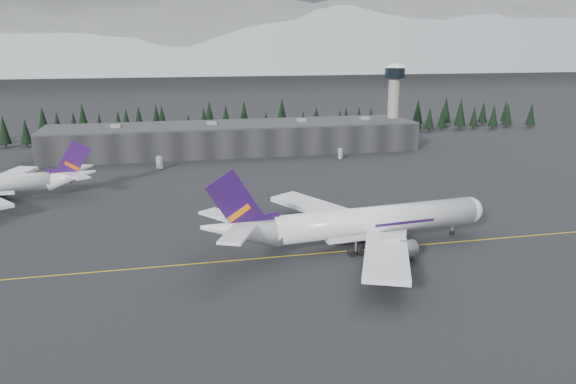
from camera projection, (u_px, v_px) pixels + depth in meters
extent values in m
plane|color=black|center=(307.00, 251.00, 129.84)|extent=(1400.00, 1400.00, 0.00)
cube|color=gold|center=(309.00, 254.00, 127.95)|extent=(400.00, 0.40, 0.02)
cube|color=black|center=(235.00, 139.00, 246.07)|extent=(160.00, 30.00, 12.00)
cube|color=#333335|center=(235.00, 124.00, 244.45)|extent=(160.00, 30.00, 0.60)
cylinder|color=gray|center=(393.00, 111.00, 262.38)|extent=(5.20, 5.20, 32.00)
cylinder|color=black|center=(395.00, 73.00, 257.93)|extent=(9.20, 9.20, 4.50)
cone|color=silver|center=(395.00, 65.00, 257.04)|extent=(10.00, 10.00, 2.00)
cube|color=black|center=(225.00, 124.00, 280.55)|extent=(360.00, 20.00, 15.00)
cylinder|color=silver|center=(377.00, 220.00, 132.78)|extent=(51.39, 11.52, 6.65)
sphere|color=silver|center=(469.00, 210.00, 140.52)|extent=(6.65, 6.65, 6.65)
cone|color=silver|center=(240.00, 230.00, 122.43)|extent=(19.17, 8.41, 9.63)
cube|color=silver|center=(324.00, 210.00, 146.98)|extent=(24.54, 30.79, 2.84)
cylinder|color=gray|center=(357.00, 221.00, 143.89)|extent=(7.58, 4.88, 4.21)
cube|color=silver|center=(386.00, 255.00, 115.46)|extent=(20.07, 32.08, 2.84)
cylinder|color=gray|center=(400.00, 250.00, 123.56)|extent=(7.58, 4.88, 4.21)
cube|color=#250E41|center=(237.00, 206.00, 120.80)|extent=(14.03, 1.90, 16.51)
cube|color=orange|center=(239.00, 213.00, 121.30)|extent=(5.44, 1.14, 4.06)
cube|color=silver|center=(224.00, 216.00, 127.46)|extent=(11.14, 12.82, 0.55)
cube|color=silver|center=(237.00, 234.00, 115.26)|extent=(9.59, 13.16, 0.55)
cylinder|color=black|center=(452.00, 229.00, 140.32)|extent=(0.55, 0.55, 3.32)
cylinder|color=black|center=(338.00, 234.00, 136.14)|extent=(0.55, 0.55, 3.32)
cylinder|color=black|center=(356.00, 248.00, 126.99)|extent=(0.55, 0.55, 3.32)
cone|color=silver|center=(72.00, 177.00, 176.45)|extent=(15.94, 6.51, 8.09)
cube|color=silver|center=(4.00, 178.00, 184.40)|extent=(17.62, 26.82, 2.39)
cube|color=#2F104E|center=(72.00, 162.00, 175.35)|extent=(11.80, 1.17, 13.86)
cube|color=#C8500B|center=(72.00, 166.00, 175.66)|extent=(4.56, 0.79, 3.41)
cube|color=silver|center=(77.00, 176.00, 171.44)|extent=(9.14, 10.85, 0.47)
cube|color=silver|center=(79.00, 168.00, 181.80)|extent=(8.33, 11.03, 0.47)
cylinder|color=black|center=(2.00, 192.00, 175.73)|extent=(0.47, 0.47, 2.79)
imported|color=silver|center=(160.00, 168.00, 213.37)|extent=(2.64, 5.46, 1.50)
imported|color=silver|center=(341.00, 157.00, 232.14)|extent=(4.95, 4.20, 1.60)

